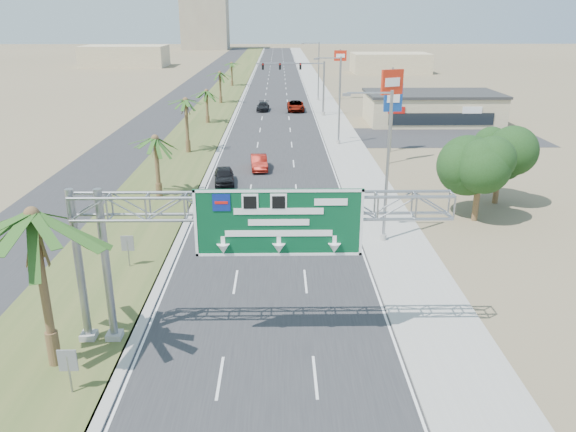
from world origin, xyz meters
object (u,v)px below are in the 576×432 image
(store_building, at_px, (432,109))
(car_far, at_px, (263,107))
(signal_mast, at_px, (310,83))
(pole_sign_red_far, at_px, (340,60))
(sign_gantry, at_px, (243,218))
(car_right_lane, at_px, (296,106))
(car_mid_lane, at_px, (259,162))
(pole_sign_blue, at_px, (393,100))
(car_left_lane, at_px, (224,176))
(pole_sign_red_near, at_px, (392,88))
(palm_near, at_px, (32,215))

(store_building, bearing_deg, car_far, 155.49)
(signal_mast, xyz_separation_m, pole_sign_red_far, (6.24, 17.65, 2.07))
(car_far, bearing_deg, pole_sign_red_far, 46.42)
(store_building, distance_m, car_far, 26.44)
(sign_gantry, distance_m, car_right_lane, 67.06)
(car_mid_lane, height_order, pole_sign_blue, pole_sign_blue)
(car_left_lane, height_order, car_far, car_left_lane)
(car_far, relative_size, pole_sign_blue, 0.60)
(pole_sign_red_near, bearing_deg, pole_sign_blue, 76.64)
(signal_mast, bearing_deg, sign_gantry, -95.74)
(signal_mast, relative_size, pole_sign_blue, 1.34)
(car_right_lane, xyz_separation_m, pole_sign_red_near, (8.43, -33.76, 6.82))
(signal_mast, distance_m, pole_sign_red_far, 18.83)
(car_mid_lane, bearing_deg, pole_sign_blue, 22.73)
(car_mid_lane, bearing_deg, car_far, 86.00)
(car_left_lane, relative_size, pole_sign_red_near, 0.45)
(palm_near, xyz_separation_m, car_far, (7.17, 68.95, -6.27))
(car_left_lane, xyz_separation_m, car_right_lane, (7.62, 40.81, 0.05))
(sign_gantry, height_order, pole_sign_red_far, pole_sign_red_far)
(store_building, xyz_separation_m, pole_sign_red_far, (-10.59, 23.62, 4.92))
(sign_gantry, xyz_separation_m, pole_sign_red_near, (12.67, 32.97, 1.55))
(car_far, bearing_deg, sign_gantry, -86.05)
(pole_sign_red_near, relative_size, pole_sign_blue, 1.25)
(palm_near, relative_size, pole_sign_red_far, 0.95)
(car_right_lane, relative_size, car_far, 1.24)
(signal_mast, distance_m, car_far, 9.71)
(car_far, relative_size, pole_sign_red_near, 0.48)
(car_far, bearing_deg, car_right_lane, -0.24)
(signal_mast, height_order, pole_sign_red_far, pole_sign_red_far)
(sign_gantry, xyz_separation_m, signal_mast, (6.23, 62.05, -1.21))
(signal_mast, bearing_deg, store_building, -19.54)
(pole_sign_blue, bearing_deg, car_far, 117.48)
(pole_sign_blue, bearing_deg, pole_sign_red_near, -103.36)
(car_mid_lane, distance_m, pole_sign_blue, 16.94)
(palm_near, bearing_deg, store_building, 61.72)
(palm_near, bearing_deg, pole_sign_blue, 61.25)
(store_building, height_order, pole_sign_red_near, pole_sign_red_near)
(signal_mast, bearing_deg, palm_near, -102.66)
(pole_sign_red_far, bearing_deg, palm_near, -104.17)
(car_far, relative_size, pole_sign_red_far, 0.52)
(pole_sign_red_near, bearing_deg, car_mid_lane, -170.71)
(car_mid_lane, xyz_separation_m, pole_sign_red_near, (13.08, 2.14, 6.88))
(signal_mast, distance_m, car_mid_lane, 32.18)
(car_mid_lane, bearing_deg, sign_gantry, -94.16)
(store_building, height_order, pole_sign_red_far, pole_sign_red_far)
(car_right_lane, height_order, pole_sign_red_far, pole_sign_red_far)
(car_left_lane, bearing_deg, signal_mast, 69.04)
(store_building, height_order, car_left_lane, store_building)
(car_left_lane, relative_size, car_right_lane, 0.76)
(car_right_lane, relative_size, pole_sign_blue, 0.74)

